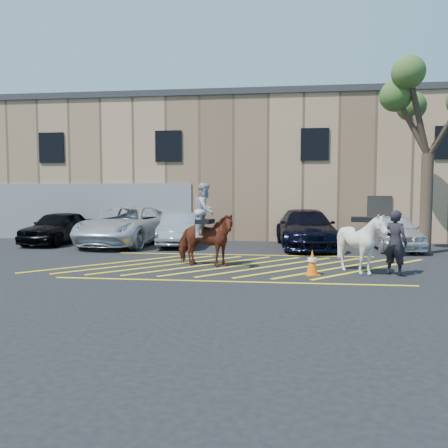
# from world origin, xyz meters

# --- Properties ---
(ground) EXTENTS (90.00, 90.00, 0.00)m
(ground) POSITION_xyz_m (0.00, 0.00, 0.00)
(ground) COLOR black
(ground) RESTS_ON ground
(car_black_suv) EXTENTS (2.04, 4.50, 1.50)m
(car_black_suv) POSITION_xyz_m (-8.72, 4.99, 0.75)
(car_black_suv) COLOR black
(car_black_suv) RESTS_ON ground
(car_white_pickup) EXTENTS (3.55, 6.47, 1.72)m
(car_white_pickup) POSITION_xyz_m (-5.42, 5.01, 0.86)
(car_white_pickup) COLOR silver
(car_white_pickup) RESTS_ON ground
(car_silver_sedan) EXTENTS (1.94, 4.49, 1.44)m
(car_silver_sedan) POSITION_xyz_m (-3.02, 5.01, 0.72)
(car_silver_sedan) COLOR #9497A1
(car_silver_sedan) RESTS_ON ground
(car_blue_suv) EXTENTS (2.63, 5.67, 1.60)m
(car_blue_suv) POSITION_xyz_m (2.48, 4.81, 0.80)
(car_blue_suv) COLOR black
(car_blue_suv) RESTS_ON ground
(car_white_suv) EXTENTS (1.75, 4.29, 1.46)m
(car_white_suv) POSITION_xyz_m (6.03, 4.60, 0.73)
(car_white_suv) COLOR silver
(car_white_suv) RESTS_ON ground
(handler) EXTENTS (0.80, 0.76, 1.85)m
(handler) POSITION_xyz_m (4.54, -1.32, 0.92)
(handler) COLOR black
(handler) RESTS_ON ground
(warehouse) EXTENTS (32.42, 10.20, 7.30)m
(warehouse) POSITION_xyz_m (-0.01, 11.99, 3.65)
(warehouse) COLOR tan
(warehouse) RESTS_ON ground
(hatching_zone) EXTENTS (12.60, 5.12, 0.01)m
(hatching_zone) POSITION_xyz_m (-0.00, -0.30, 0.01)
(hatching_zone) COLOR yellow
(hatching_zone) RESTS_ON ground
(mounted_bay) EXTENTS (2.14, 1.31, 2.63)m
(mounted_bay) POSITION_xyz_m (-1.01, -0.52, 1.06)
(mounted_bay) COLOR maroon
(mounted_bay) RESTS_ON ground
(saddled_white) EXTENTS (1.72, 1.86, 1.76)m
(saddled_white) POSITION_xyz_m (3.62, -1.23, 0.88)
(saddled_white) COLOR silver
(saddled_white) RESTS_ON ground
(traffic_cone) EXTENTS (0.49, 0.49, 0.73)m
(traffic_cone) POSITION_xyz_m (2.23, -1.61, 0.37)
(traffic_cone) COLOR orange
(traffic_cone) RESTS_ON ground
(tree) EXTENTS (3.99, 4.37, 7.31)m
(tree) POSITION_xyz_m (6.89, 3.43, 5.69)
(tree) COLOR #4C3A2E
(tree) RESTS_ON ground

